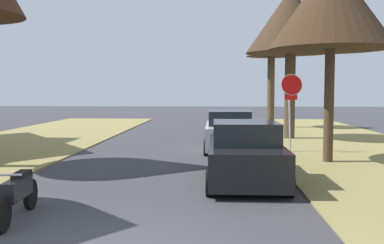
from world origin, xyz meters
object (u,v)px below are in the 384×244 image
object	(u,v)px
parked_sedan_silver	(229,132)
parked_motorcycle	(18,193)
street_tree_right_far	(272,38)
street_tree_right_mid_a	(331,5)
street_tree_right_mid_b	(291,22)
stop_sign_far	(291,96)
parked_sedan_black	(245,154)

from	to	relation	value
parked_sedan_silver	parked_motorcycle	bearing A→B (deg)	-113.20
street_tree_right_far	parked_sedan_silver	xyz separation A→B (m)	(-2.95, -10.51, -4.95)
street_tree_right_mid_a	street_tree_right_mid_b	bearing A→B (deg)	90.53
street_tree_right_mid_a	stop_sign_far	bearing A→B (deg)	110.55
street_tree_right_mid_a	parked_sedan_black	size ratio (longest dim) A/B	1.48
parked_sedan_silver	parked_sedan_black	bearing A→B (deg)	-88.03
parked_sedan_silver	stop_sign_far	bearing A→B (deg)	-18.57
stop_sign_far	parked_motorcycle	bearing A→B (deg)	-125.83
stop_sign_far	parked_sedan_silver	size ratio (longest dim) A/B	0.67
street_tree_right_mid_a	parked_sedan_silver	xyz separation A→B (m)	(-3.12, 3.00, -4.37)
street_tree_right_mid_a	parked_motorcycle	distance (m)	10.89
stop_sign_far	street_tree_right_far	world-z (taller)	street_tree_right_far
street_tree_right_mid_a	parked_sedan_black	bearing A→B (deg)	-133.23
parked_sedan_black	street_tree_right_far	bearing A→B (deg)	80.63
parked_motorcycle	street_tree_right_far	bearing A→B (deg)	70.63
stop_sign_far	parked_sedan_black	xyz separation A→B (m)	(-2.08, -5.33, -1.44)
street_tree_right_far	parked_sedan_silver	size ratio (longest dim) A/B	1.60
street_tree_right_far	parked_motorcycle	size ratio (longest dim) A/B	3.43
stop_sign_far	parked_sedan_black	distance (m)	5.90
street_tree_right_mid_b	parked_sedan_silver	bearing A→B (deg)	-126.78
street_tree_right_mid_b	parked_sedan_black	xyz separation A→B (m)	(-2.85, -10.19, -4.94)
street_tree_right_mid_b	parked_motorcycle	xyz separation A→B (m)	(-7.20, -13.76, -5.18)
parked_sedan_black	street_tree_right_mid_b	bearing A→B (deg)	74.39
parked_sedan_silver	parked_motorcycle	world-z (taller)	parked_sedan_silver
street_tree_right_mid_b	street_tree_right_far	xyz separation A→B (m)	(-0.11, 6.42, 0.00)
street_tree_right_far	parked_sedan_silver	world-z (taller)	street_tree_right_far
parked_motorcycle	parked_sedan_black	bearing A→B (deg)	39.36
street_tree_right_mid_b	street_tree_right_far	world-z (taller)	street_tree_right_mid_b
street_tree_right_mid_b	parked_motorcycle	distance (m)	16.38
street_tree_right_mid_b	street_tree_right_far	size ratio (longest dim) A/B	1.03
parked_sedan_black	parked_sedan_silver	world-z (taller)	same
street_tree_right_mid_b	street_tree_right_mid_a	bearing A→B (deg)	-89.47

